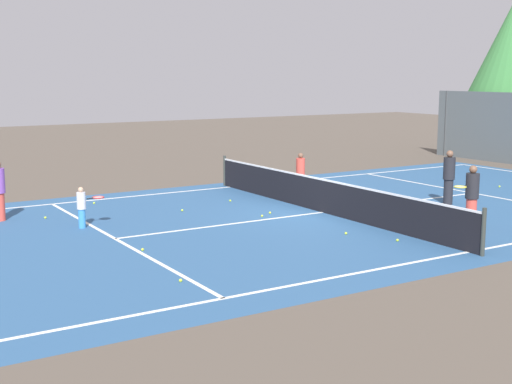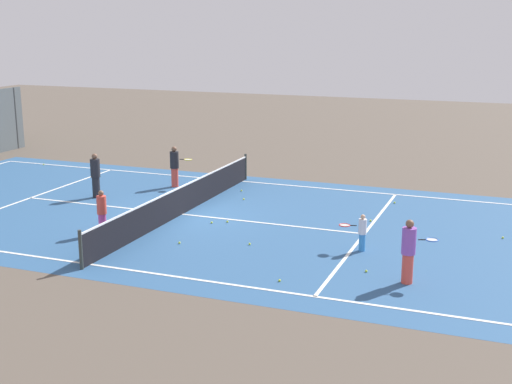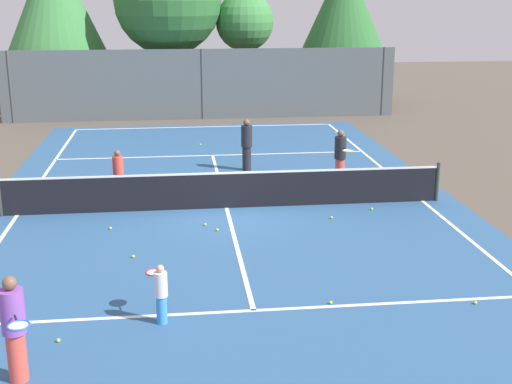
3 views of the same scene
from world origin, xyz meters
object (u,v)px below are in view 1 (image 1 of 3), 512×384
(tennis_ball_7, at_px, (143,250))
(tennis_ball_9, at_px, (499,187))
(tennis_ball_11, at_px, (397,240))
(player_3, at_px, (472,195))
(tennis_ball_4, at_px, (182,210))
(tennis_ball_3, at_px, (262,216))
(player_1, at_px, (83,206))
(player_0, at_px, (300,173))
(tennis_ball_12, at_px, (181,280))
(tennis_ball_2, at_px, (346,233))
(tennis_ball_8, at_px, (270,213))
(player_4, at_px, (449,177))
(tennis_ball_0, at_px, (272,195))
(tennis_ball_5, at_px, (94,203))
(tennis_ball_13, at_px, (230,201))
(tennis_ball_10, at_px, (45,218))

(tennis_ball_7, relative_size, tennis_ball_9, 1.00)
(tennis_ball_11, bearing_deg, tennis_ball_7, -113.00)
(player_3, bearing_deg, tennis_ball_11, -85.49)
(tennis_ball_4, relative_size, tennis_ball_9, 1.00)
(tennis_ball_3, bearing_deg, player_1, -105.17)
(player_0, distance_m, player_3, 6.64)
(tennis_ball_9, distance_m, tennis_ball_12, 15.48)
(tennis_ball_2, bearing_deg, tennis_ball_3, -168.10)
(player_1, height_order, tennis_ball_8, player_1)
(player_4, relative_size, tennis_ball_8, 25.64)
(tennis_ball_7, bearing_deg, player_4, 92.60)
(player_1, xyz_separation_m, tennis_ball_8, (1.02, 5.22, -0.54))
(tennis_ball_0, relative_size, tennis_ball_5, 1.00)
(tennis_ball_7, relative_size, tennis_ball_12, 1.00)
(tennis_ball_11, bearing_deg, tennis_ball_13, -173.39)
(tennis_ball_0, bearing_deg, tennis_ball_8, -34.33)
(player_0, relative_size, tennis_ball_4, 21.30)
(tennis_ball_0, xyz_separation_m, tennis_ball_9, (2.81, 7.90, 0.00))
(player_1, relative_size, player_3, 0.67)
(player_0, bearing_deg, player_3, 7.66)
(tennis_ball_4, height_order, tennis_ball_7, same)
(tennis_ball_5, bearing_deg, player_3, 41.17)
(tennis_ball_4, xyz_separation_m, tennis_ball_10, (-1.04, -3.75, 0.00))
(player_3, bearing_deg, tennis_ball_2, -106.70)
(tennis_ball_7, distance_m, tennis_ball_9, 14.60)
(tennis_ball_5, bearing_deg, player_4, 58.11)
(tennis_ball_9, bearing_deg, player_4, -71.48)
(player_1, xyz_separation_m, tennis_ball_2, (4.29, 5.41, -0.54))
(tennis_ball_10, relative_size, tennis_ball_13, 1.00)
(tennis_ball_7, xyz_separation_m, tennis_ball_8, (-2.11, 4.86, 0.00))
(tennis_ball_10, bearing_deg, player_0, 87.10)
(player_4, bearing_deg, tennis_ball_11, -58.98)
(tennis_ball_7, bearing_deg, tennis_ball_3, 112.62)
(player_0, xyz_separation_m, tennis_ball_0, (-0.24, -0.97, -0.69))
(tennis_ball_2, distance_m, tennis_ball_11, 1.38)
(tennis_ball_5, bearing_deg, player_0, 73.69)
(player_1, relative_size, tennis_ball_7, 16.63)
(player_3, bearing_deg, tennis_ball_13, -151.52)
(tennis_ball_2, bearing_deg, player_3, 73.30)
(player_3, bearing_deg, tennis_ball_10, -126.86)
(tennis_ball_13, bearing_deg, tennis_ball_12, -35.97)
(tennis_ball_10, bearing_deg, tennis_ball_9, 78.97)
(tennis_ball_3, distance_m, tennis_ball_7, 4.78)
(player_1, height_order, tennis_ball_5, player_1)
(tennis_ball_4, bearing_deg, tennis_ball_7, -36.84)
(tennis_ball_5, xyz_separation_m, tennis_ball_12, (9.00, -1.33, 0.00))
(player_4, bearing_deg, tennis_ball_5, -121.89)
(tennis_ball_13, bearing_deg, player_1, -75.89)
(tennis_ball_2, xyz_separation_m, tennis_ball_9, (-2.99, 9.44, 0.00))
(player_1, bearing_deg, tennis_ball_7, 6.65)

